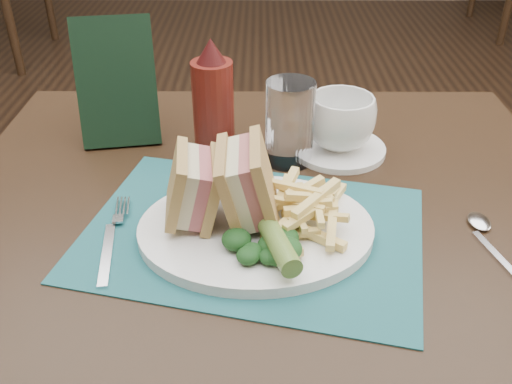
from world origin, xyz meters
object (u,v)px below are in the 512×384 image
sandwich_half_a (177,187)px  saucer (338,149)px  ketchup_bottle (213,98)px  table_main (264,372)px  check_presenter (116,82)px  sandwich_half_b (231,182)px  coffee_cup (341,122)px  placemat (252,232)px  plate (256,229)px  drinking_glass (290,123)px

sandwich_half_a → saucer: size_ratio=0.62×
ketchup_bottle → table_main: bearing=-58.0°
table_main → check_presenter: bearing=143.5°
sandwich_half_b → saucer: size_ratio=0.71×
coffee_cup → check_presenter: bearing=172.9°
placemat → plate: 0.01m
saucer → coffee_cup: size_ratio=1.39×
sandwich_half_a → saucer: (0.23, 0.21, -0.06)m
sandwich_half_a → check_presenter: (-0.12, 0.26, 0.03)m
placemat → coffee_cup: coffee_cup is taller
plate → sandwich_half_b: sandwich_half_b is taller
placemat → coffee_cup: (0.14, 0.22, 0.05)m
coffee_cup → saucer: bearing=0.0°
coffee_cup → table_main: bearing=-131.8°
plate → drinking_glass: size_ratio=2.31×
saucer → drinking_glass: drinking_glass is taller
sandwich_half_a → sandwich_half_b: bearing=-3.4°
table_main → saucer: 0.42m
plate → saucer: (0.13, 0.22, -0.00)m
drinking_glass → check_presenter: 0.28m
sandwich_half_a → sandwich_half_b: sandwich_half_b is taller
drinking_glass → ketchup_bottle: 0.12m
placemat → drinking_glass: drinking_glass is taller
plate → ketchup_bottle: bearing=104.2°
coffee_cup → ketchup_bottle: bearing=-179.5°
drinking_glass → sandwich_half_a: bearing=-129.2°
check_presenter → sandwich_half_b: bearing=-62.6°
sandwich_half_b → check_presenter: bearing=126.4°
table_main → coffee_cup: bearing=48.2°
saucer → drinking_glass: bearing=-160.5°
sandwich_half_b → saucer: bearing=51.0°
placemat → ketchup_bottle: size_ratio=2.29×
sandwich_half_a → drinking_glass: (0.15, 0.18, 0.00)m
plate → ketchup_bottle: (-0.07, 0.22, 0.08)m
table_main → saucer: size_ratio=6.00×
table_main → check_presenter: 0.56m
sandwich_half_a → drinking_glass: size_ratio=0.72×
check_presenter → ketchup_bottle: bearing=-26.3°
sandwich_half_a → ketchup_bottle: size_ratio=0.50×
sandwich_half_b → placemat: bearing=-21.7°
saucer → drinking_glass: (-0.08, -0.03, 0.06)m
table_main → ketchup_bottle: bearing=122.0°
plate → table_main: bearing=78.7°
sandwich_half_a → ketchup_bottle: ketchup_bottle is taller
sandwich_half_a → check_presenter: check_presenter is taller
placemat → ketchup_bottle: bearing=106.1°
sandwich_half_b → ketchup_bottle: size_ratio=0.57×
sandwich_half_b → coffee_cup: size_ratio=0.99×
sandwich_half_a → sandwich_half_b: size_ratio=0.88×
sandwich_half_b → check_presenter: check_presenter is taller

